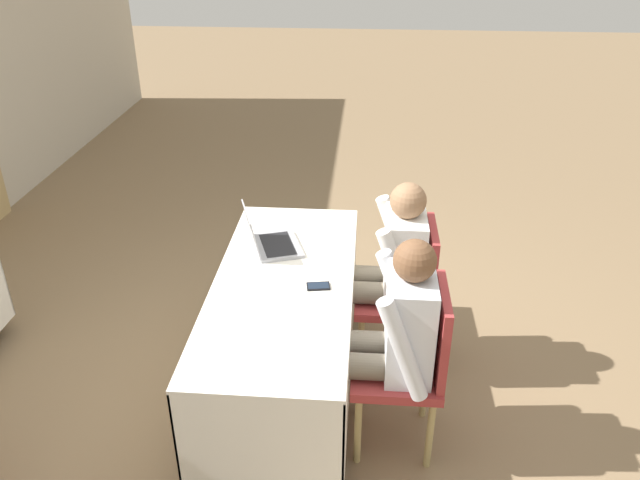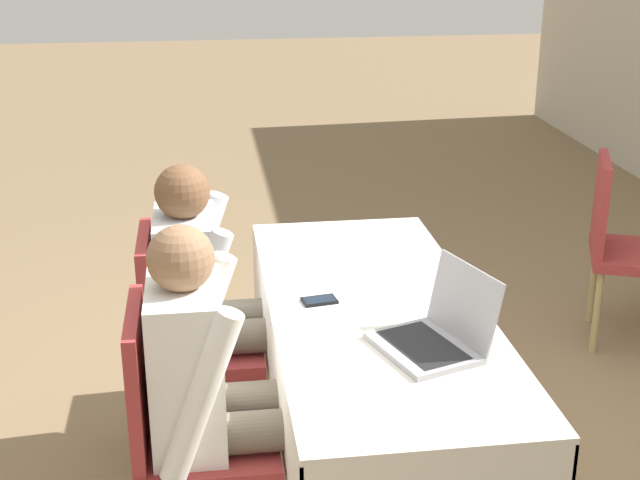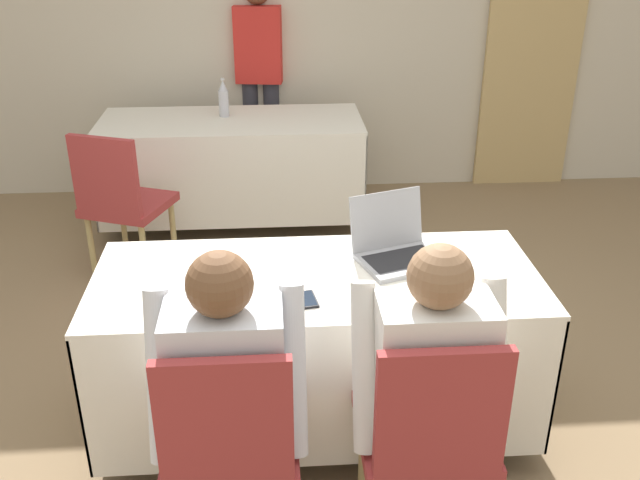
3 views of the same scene
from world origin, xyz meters
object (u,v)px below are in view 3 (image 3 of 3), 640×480
(cell_phone, at_px, (306,300))
(chair_far_spare, at_px, (121,199))
(person_white_shirt, at_px, (426,374))
(chair_near_right, at_px, (429,433))
(person_checkered_shirt, at_px, (229,383))
(water_bottle, at_px, (224,99))
(laptop, at_px, (397,249))
(person_red_shirt, at_px, (260,73))
(chair_near_left, at_px, (230,443))

(cell_phone, distance_m, chair_far_spare, 1.92)
(person_white_shirt, bearing_deg, chair_near_right, 90.00)
(person_checkered_shirt, distance_m, person_white_shirt, 0.65)
(chair_far_spare, bearing_deg, water_bottle, -101.80)
(cell_phone, xyz_separation_m, chair_far_spare, (-0.99, 1.63, -0.24))
(laptop, xyz_separation_m, chair_near_right, (-0.02, -0.79, -0.28))
(laptop, relative_size, person_white_shirt, 0.34)
(person_checkered_shirt, bearing_deg, person_white_shirt, -180.00)
(water_bottle, distance_m, person_checkered_shirt, 2.89)
(laptop, height_order, person_red_shirt, person_red_shirt)
(cell_phone, bearing_deg, laptop, 29.13)
(chair_far_spare, bearing_deg, person_checkered_shirt, 130.97)
(water_bottle, bearing_deg, cell_phone, -80.37)
(laptop, distance_m, person_red_shirt, 2.83)
(chair_near_left, bearing_deg, water_bottle, -87.08)
(laptop, height_order, chair_far_spare, laptop)
(laptop, relative_size, chair_far_spare, 0.44)
(person_white_shirt, bearing_deg, person_checkered_shirt, 0.00)
(person_checkered_shirt, bearing_deg, water_bottle, -86.98)
(person_white_shirt, bearing_deg, cell_phone, -45.37)
(laptop, relative_size, chair_near_right, 0.44)
(person_checkered_shirt, bearing_deg, person_red_shirt, -91.50)
(chair_near_right, bearing_deg, chair_near_left, 0.00)
(water_bottle, bearing_deg, person_checkered_shirt, -86.98)
(laptop, xyz_separation_m, cell_phone, (-0.39, -0.31, -0.04))
(cell_phone, height_order, chair_far_spare, chair_far_spare)
(laptop, relative_size, cell_phone, 3.10)
(chair_near_right, height_order, person_checkered_shirt, person_checkered_shirt)
(chair_near_left, relative_size, person_red_shirt, 0.58)
(laptop, bearing_deg, water_bottle, 91.52)
(person_white_shirt, distance_m, person_red_shirt, 3.51)
(water_bottle, xyz_separation_m, person_checkered_shirt, (0.15, -2.88, -0.19))
(person_white_shirt, bearing_deg, laptop, -91.33)
(chair_near_left, relative_size, person_white_shirt, 0.78)
(person_red_shirt, bearing_deg, laptop, -70.52)
(water_bottle, height_order, person_red_shirt, person_red_shirt)
(chair_near_left, bearing_deg, person_red_shirt, -91.46)
(person_white_shirt, relative_size, person_red_shirt, 0.75)
(chair_far_spare, bearing_deg, laptop, 157.64)
(laptop, bearing_deg, cell_phone, -160.34)
(person_white_shirt, bearing_deg, person_red_shirt, -80.88)
(chair_near_left, distance_m, person_white_shirt, 0.67)
(chair_near_right, relative_size, chair_far_spare, 1.00)
(person_checkered_shirt, bearing_deg, chair_near_left, 90.00)
(chair_far_spare, height_order, person_checkered_shirt, person_checkered_shirt)
(person_white_shirt, height_order, person_red_shirt, person_red_shirt)
(person_red_shirt, bearing_deg, cell_phone, -78.81)
(cell_phone, distance_m, water_bottle, 2.54)
(person_checkered_shirt, xyz_separation_m, person_white_shirt, (0.65, 0.00, 0.00))
(laptop, relative_size, person_checkered_shirt, 0.34)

